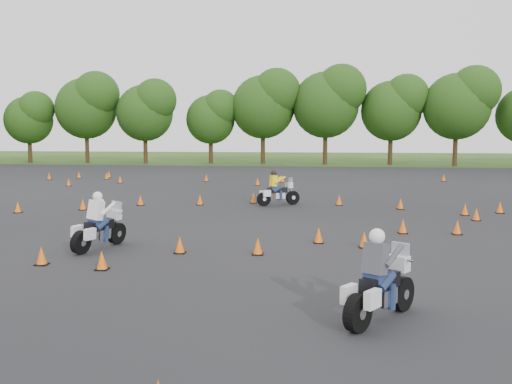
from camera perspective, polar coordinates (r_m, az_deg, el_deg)
The scene contains 7 objects.
ground at distance 16.68m, azimuth -1.55°, elevation -5.60°, with size 140.00×140.00×0.00m, color #2D5119.
asphalt_pad at distance 22.54m, azimuth 0.57°, elevation -2.47°, with size 62.00×62.00×0.00m, color black.
treeline at distance 51.26m, azimuth 8.37°, elevation 7.49°, with size 87.19×32.27×10.40m.
traffic_cones at distance 22.08m, azimuth 0.32°, elevation -2.06°, with size 36.43×33.10×0.45m.
rider_grey at distance 10.52m, azimuth 12.46°, elevation -8.04°, with size 2.21×0.68×1.71m, color #46474E, non-canonical shape.
rider_yellow at distance 25.79m, azimuth 2.29°, elevation 0.42°, with size 2.06×0.63×1.59m, color yellow, non-canonical shape.
rider_white at distance 16.95m, azimuth -15.51°, elevation -2.72°, with size 2.18×0.67×1.69m, color white, non-canonical shape.
Camera 1 is at (2.28, -16.16, 3.43)m, focal length 40.00 mm.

